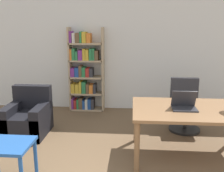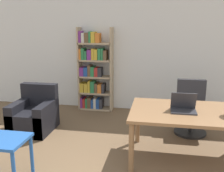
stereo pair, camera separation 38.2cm
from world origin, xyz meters
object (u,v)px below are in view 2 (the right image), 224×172
(laptop, at_px, (183,107))
(armchair, at_px, (34,116))
(side_table_blue, at_px, (3,146))
(office_chair, at_px, (191,110))
(bookshelf, at_px, (93,72))
(desk, at_px, (191,117))

(laptop, relative_size, armchair, 0.41)
(side_table_blue, bearing_deg, laptop, 22.38)
(side_table_blue, bearing_deg, armchair, 103.73)
(office_chair, distance_m, bookshelf, 2.23)
(laptop, bearing_deg, bookshelf, 131.01)
(office_chair, distance_m, armchair, 2.76)
(side_table_blue, relative_size, bookshelf, 0.31)
(office_chair, distance_m, side_table_blue, 3.05)
(armchair, distance_m, bookshelf, 1.65)
(laptop, height_order, office_chair, laptop)
(side_table_blue, height_order, bookshelf, bookshelf)
(laptop, distance_m, bookshelf, 2.66)
(office_chair, xyz_separation_m, bookshelf, (-1.98, 0.95, 0.44))
(desk, bearing_deg, laptop, -167.05)
(bookshelf, bearing_deg, side_table_blue, -97.44)
(bookshelf, bearing_deg, desk, -46.98)
(laptop, height_order, side_table_blue, laptop)
(desk, distance_m, laptop, 0.17)
(laptop, bearing_deg, desk, 12.95)
(laptop, xyz_separation_m, bookshelf, (-1.74, 2.01, 0.07))
(side_table_blue, height_order, armchair, armchair)
(armchair, height_order, bookshelf, bookshelf)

